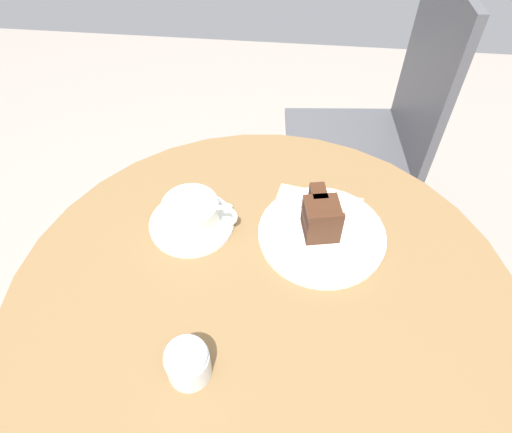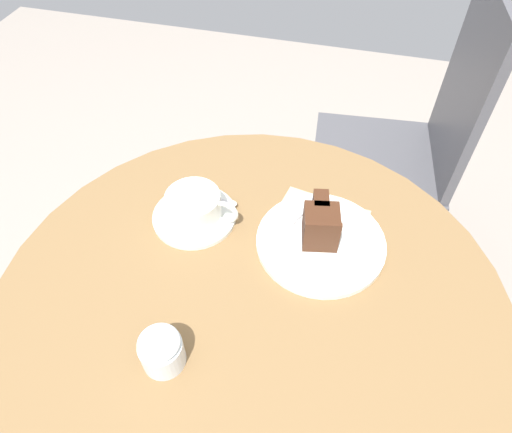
# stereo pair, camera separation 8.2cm
# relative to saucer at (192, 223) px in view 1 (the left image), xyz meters

# --- Properties ---
(ground_plane) EXTENTS (4.40, 4.40, 0.01)m
(ground_plane) POSITION_rel_saucer_xyz_m (0.15, -0.15, -0.72)
(ground_plane) COLOR gray
(ground_plane) RESTS_ON ground
(cafe_table) EXTENTS (0.87, 0.87, 0.71)m
(cafe_table) POSITION_rel_saucer_xyz_m (0.15, -0.15, -0.11)
(cafe_table) COLOR brown
(cafe_table) RESTS_ON ground
(saucer) EXTENTS (0.16, 0.16, 0.01)m
(saucer) POSITION_rel_saucer_xyz_m (0.00, 0.00, 0.00)
(saucer) COLOR silver
(saucer) RESTS_ON cafe_table
(coffee_cup) EXTENTS (0.14, 0.10, 0.06)m
(coffee_cup) POSITION_rel_saucer_xyz_m (0.01, -0.00, 0.03)
(coffee_cup) COLOR silver
(coffee_cup) RESTS_ON saucer
(teaspoon) EXTENTS (0.11, 0.03, 0.00)m
(teaspoon) POSITION_rel_saucer_xyz_m (0.03, 0.05, 0.01)
(teaspoon) COLOR silver
(teaspoon) RESTS_ON saucer
(cake_plate) EXTENTS (0.24, 0.24, 0.01)m
(cake_plate) POSITION_rel_saucer_xyz_m (0.24, -0.00, 0.00)
(cake_plate) COLOR silver
(cake_plate) RESTS_ON cafe_table
(cake_slice) EXTENTS (0.07, 0.10, 0.07)m
(cake_slice) POSITION_rel_saucer_xyz_m (0.24, 0.01, 0.04)
(cake_slice) COLOR #381E14
(cake_slice) RESTS_ON cake_plate
(fork) EXTENTS (0.07, 0.13, 0.00)m
(fork) POSITION_rel_saucer_xyz_m (0.20, 0.05, 0.01)
(fork) COLOR silver
(fork) RESTS_ON cake_plate
(napkin) EXTENTS (0.20, 0.19, 0.00)m
(napkin) POSITION_rel_saucer_xyz_m (0.24, 0.03, -0.00)
(napkin) COLOR tan
(napkin) RESTS_ON cafe_table
(cafe_chair) EXTENTS (0.41, 0.41, 0.95)m
(cafe_chair) POSITION_rel_saucer_xyz_m (0.44, 0.58, -0.16)
(cafe_chair) COLOR #4C4C51
(cafe_chair) RESTS_ON ground
(sugar_pot) EXTENTS (0.07, 0.07, 0.07)m
(sugar_pot) POSITION_rel_saucer_xyz_m (0.05, -0.28, 0.03)
(sugar_pot) COLOR silver
(sugar_pot) RESTS_ON cafe_table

